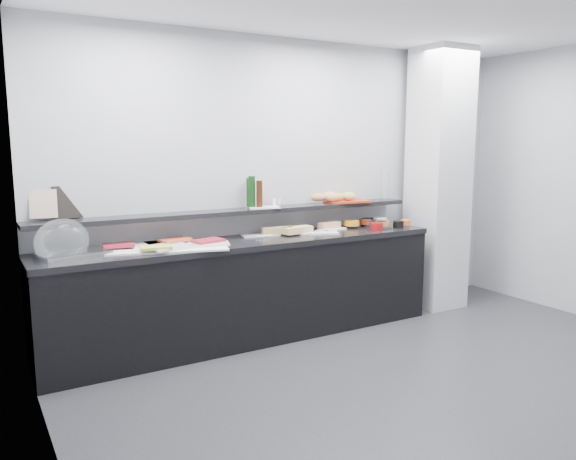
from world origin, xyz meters
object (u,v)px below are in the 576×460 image
bread_tray (346,201)px  carafe (385,186)px  cloche_base (73,254)px  condiment_tray (264,207)px  sandwich_plate_mid (318,233)px  framed_print (68,202)px

bread_tray → carafe: (0.47, -0.03, 0.14)m
cloche_base → bread_tray: 2.65m
condiment_tray → carafe: (1.41, -0.01, 0.14)m
condiment_tray → cloche_base: bearing=-156.7°
sandwich_plate_mid → framed_print: framed_print is taller
framed_print → bread_tray: size_ratio=0.63×
framed_print → cloche_base: bearing=-114.5°
carafe → condiment_tray: bearing=179.8°
cloche_base → bread_tray: bearing=-8.4°
sandwich_plate_mid → cloche_base: bearing=-157.2°
bread_tray → condiment_tray: bearing=-172.3°
carafe → bread_tray: bearing=176.8°
framed_print → condiment_tray: (1.66, -0.15, -0.12)m
bread_tray → cloche_base: bearing=-170.0°
carafe → cloche_base: bearing=-177.5°
framed_print → carafe: bearing=-21.5°
sandwich_plate_mid → framed_print: 2.19m
cloche_base → condiment_tray: size_ratio=1.75×
carafe → framed_print: bearing=177.1°
bread_tray → sandwich_plate_mid: bearing=-149.8°
sandwich_plate_mid → condiment_tray: size_ratio=1.33×
cloche_base → framed_print: framed_print is taller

